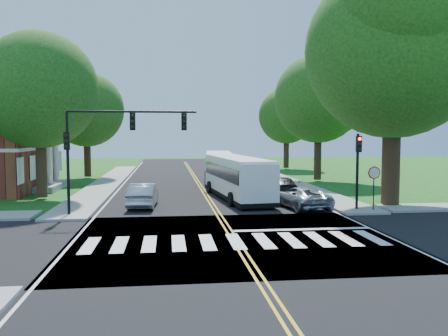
{
  "coord_description": "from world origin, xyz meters",
  "views": [
    {
      "loc": [
        -2.83,
        -19.98,
        4.53
      ],
      "look_at": [
        0.69,
        9.41,
        2.4
      ],
      "focal_mm": 38.0,
      "sensor_mm": 36.0,
      "label": 1
    }
  ],
  "objects": [
    {
      "name": "bus_follow",
      "position": [
        1.93,
        23.76,
        1.49
      ],
      "size": [
        3.24,
        10.98,
        2.8
      ],
      "rotation": [
        0.0,
        0.0,
        3.06
      ],
      "color": "white",
      "rests_on": "road"
    },
    {
      "name": "hatchback",
      "position": [
        -4.34,
        9.54,
        0.75
      ],
      "size": [
        1.84,
        4.57,
        1.47
      ],
      "primitive_type": "imported",
      "rotation": [
        0.0,
        0.0,
        3.08
      ],
      "color": "#B2B6BA",
      "rests_on": "road"
    },
    {
      "name": "tree_west_near",
      "position": [
        -11.5,
        14.0,
        7.53
      ],
      "size": [
        8.0,
        8.0,
        11.4
      ],
      "color": "black",
      "rests_on": "ground"
    },
    {
      "name": "signal_nw",
      "position": [
        -5.86,
        6.43,
        4.38
      ],
      "size": [
        7.15,
        0.46,
        5.66
      ],
      "color": "black",
      "rests_on": "ground"
    },
    {
      "name": "edge_line_w",
      "position": [
        -6.8,
        22.0,
        0.01
      ],
      "size": [
        0.12,
        70.0,
        0.01
      ],
      "primitive_type": "cube",
      "color": "silver",
      "rests_on": "road"
    },
    {
      "name": "edge_line_e",
      "position": [
        6.8,
        22.0,
        0.01
      ],
      "size": [
        0.12,
        70.0,
        0.01
      ],
      "primitive_type": "cube",
      "color": "silver",
      "rests_on": "road"
    },
    {
      "name": "dark_sedan",
      "position": [
        5.44,
        13.97,
        0.7
      ],
      "size": [
        2.01,
        4.77,
        1.37
      ],
      "primitive_type": "imported",
      "rotation": [
        0.0,
        0.0,
        3.12
      ],
      "color": "black",
      "rests_on": "road"
    },
    {
      "name": "center_line",
      "position": [
        0.0,
        22.0,
        0.01
      ],
      "size": [
        0.36,
        70.0,
        0.01
      ],
      "primitive_type": "cube",
      "color": "gold",
      "rests_on": "road"
    },
    {
      "name": "suv",
      "position": [
        5.29,
        7.87,
        0.67
      ],
      "size": [
        2.9,
        5.04,
        1.32
      ],
      "primitive_type": "imported",
      "rotation": [
        0.0,
        0.0,
        3.3
      ],
      "color": "#B2B5B9",
      "rests_on": "road"
    },
    {
      "name": "tree_ne_big",
      "position": [
        11.0,
        8.0,
        9.62
      ],
      "size": [
        10.8,
        10.8,
        14.91
      ],
      "color": "black",
      "rests_on": "ground"
    },
    {
      "name": "crosswalk",
      "position": [
        0.0,
        -0.5,
        0.02
      ],
      "size": [
        12.6,
        3.0,
        0.01
      ],
      "primitive_type": "cube",
      "color": "silver",
      "rests_on": "road"
    },
    {
      "name": "stop_bar",
      "position": [
        3.5,
        1.6,
        0.02
      ],
      "size": [
        6.6,
        0.4,
        0.01
      ],
      "primitive_type": "cube",
      "color": "silver",
      "rests_on": "road"
    },
    {
      "name": "signal_ne",
      "position": [
        8.2,
        6.44,
        2.96
      ],
      "size": [
        0.3,
        0.46,
        4.4
      ],
      "color": "black",
      "rests_on": "ground"
    },
    {
      "name": "bus_lead",
      "position": [
        1.98,
        12.62,
        1.54
      ],
      "size": [
        3.6,
        11.41,
        2.9
      ],
      "rotation": [
        0.0,
        0.0,
        3.25
      ],
      "color": "white",
      "rests_on": "road"
    },
    {
      "name": "tree_east_far",
      "position": [
        12.5,
        40.0,
        6.86
      ],
      "size": [
        7.2,
        7.2,
        10.34
      ],
      "color": "black",
      "rests_on": "ground"
    },
    {
      "name": "stop_sign",
      "position": [
        9.0,
        5.98,
        2.03
      ],
      "size": [
        0.76,
        0.08,
        2.53
      ],
      "color": "black",
      "rests_on": "ground"
    },
    {
      "name": "tree_east_mid",
      "position": [
        11.5,
        24.0,
        7.86
      ],
      "size": [
        8.4,
        8.4,
        11.93
      ],
      "color": "black",
      "rests_on": "ground"
    },
    {
      "name": "ground",
      "position": [
        0.0,
        0.0,
        0.0
      ],
      "size": [
        140.0,
        140.0,
        0.0
      ],
      "primitive_type": "plane",
      "color": "#134D13",
      "rests_on": "ground"
    },
    {
      "name": "sidewalk_ne",
      "position": [
        8.3,
        25.0,
        0.07
      ],
      "size": [
        2.6,
        40.0,
        0.15
      ],
      "primitive_type": "cube",
      "color": "gray",
      "rests_on": "ground"
    },
    {
      "name": "cross_road",
      "position": [
        0.0,
        0.0,
        0.01
      ],
      "size": [
        60.0,
        12.0,
        0.01
      ],
      "primitive_type": "cube",
      "color": "black",
      "rests_on": "ground"
    },
    {
      "name": "tree_west_far",
      "position": [
        -11.0,
        30.0,
        7.0
      ],
      "size": [
        7.6,
        7.6,
        10.67
      ],
      "color": "black",
      "rests_on": "ground"
    },
    {
      "name": "road",
      "position": [
        0.0,
        18.0,
        0.01
      ],
      "size": [
        14.0,
        96.0,
        0.01
      ],
      "primitive_type": "cube",
      "color": "black",
      "rests_on": "ground"
    },
    {
      "name": "sidewalk_nw",
      "position": [
        -8.3,
        25.0,
        0.07
      ],
      "size": [
        2.6,
        40.0,
        0.15
      ],
      "primitive_type": "cube",
      "color": "gray",
      "rests_on": "ground"
    }
  ]
}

